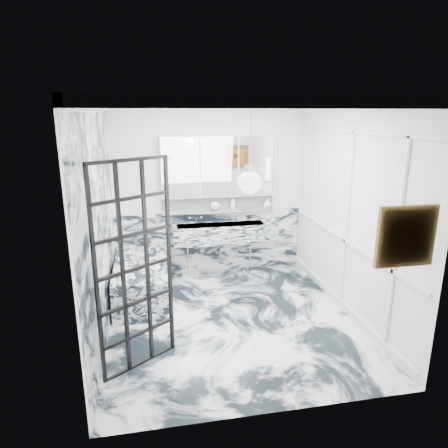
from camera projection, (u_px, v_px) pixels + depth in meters
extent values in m
plane|color=silver|center=(231.00, 318.00, 5.38)|extent=(3.60, 3.60, 0.00)
plane|color=white|center=(232.00, 101.00, 4.63)|extent=(3.60, 3.60, 0.00)
plane|color=white|center=(209.00, 191.00, 6.71)|extent=(3.60, 0.00, 3.60)
plane|color=white|center=(276.00, 272.00, 3.30)|extent=(3.60, 0.00, 3.60)
plane|color=white|center=(99.00, 224.00, 4.72)|extent=(0.00, 3.60, 3.60)
plane|color=white|center=(349.00, 212.00, 5.30)|extent=(0.00, 3.60, 3.60)
cube|color=silver|center=(210.00, 241.00, 6.92)|extent=(3.18, 0.05, 1.05)
cube|color=silver|center=(101.00, 229.00, 4.73)|extent=(0.02, 3.56, 2.68)
cube|color=white|center=(347.00, 219.00, 5.32)|extent=(0.03, 3.40, 2.30)
imported|color=#8C5919|center=(233.00, 203.00, 6.75)|extent=(0.09, 0.09, 0.23)
imported|color=#4C4C51|center=(266.00, 204.00, 6.86)|extent=(0.08, 0.08, 0.15)
imported|color=silver|center=(268.00, 203.00, 6.87)|extent=(0.17, 0.17, 0.17)
sphere|color=white|center=(215.00, 206.00, 6.70)|extent=(0.16, 0.16, 0.16)
cylinder|color=#8C5919|center=(233.00, 207.00, 6.77)|extent=(0.04, 0.04, 0.10)
cylinder|color=silver|center=(155.00, 278.00, 5.15)|extent=(0.07, 0.07, 0.12)
cube|color=#C96A14|center=(406.00, 236.00, 3.50)|extent=(0.46, 0.04, 0.46)
sphere|color=white|center=(250.00, 183.00, 3.80)|extent=(0.22, 0.22, 0.22)
cube|color=silver|center=(221.00, 233.00, 6.68)|extent=(1.60, 0.45, 0.30)
cube|color=silver|center=(219.00, 211.00, 6.75)|extent=(1.90, 0.14, 0.04)
cube|color=white|center=(218.00, 202.00, 6.77)|extent=(1.90, 0.03, 0.23)
cube|color=white|center=(219.00, 167.00, 6.55)|extent=(1.90, 0.16, 1.00)
cylinder|color=white|center=(169.00, 171.00, 6.32)|extent=(0.07, 0.07, 0.40)
cylinder|color=white|center=(268.00, 169.00, 6.62)|extent=(0.07, 0.07, 0.40)
cube|color=silver|center=(141.00, 280.00, 5.94)|extent=(0.75, 1.65, 0.55)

